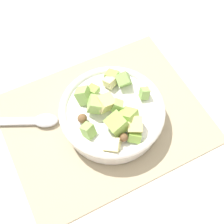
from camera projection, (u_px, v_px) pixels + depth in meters
name	position (u px, v px, depth m)	size (l,w,h in m)	color
ground_plane	(104.00, 120.00, 0.75)	(2.40, 2.40, 0.00)	silver
placemat	(104.00, 119.00, 0.74)	(0.44, 0.35, 0.01)	tan
salad_bowl	(112.00, 113.00, 0.71)	(0.23, 0.23, 0.10)	white
serving_spoon	(24.00, 121.00, 0.73)	(0.22, 0.13, 0.01)	#B7B7BC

